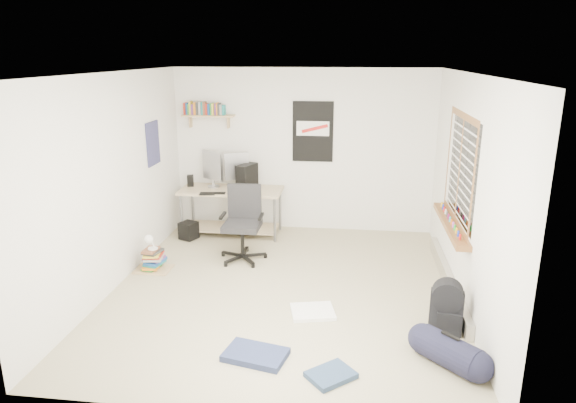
# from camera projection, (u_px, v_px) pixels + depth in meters

# --- Properties ---
(floor) EXTENTS (4.00, 4.50, 0.01)m
(floor) POSITION_uv_depth(u_px,v_px,m) (284.00, 289.00, 6.12)
(floor) COLOR gray
(floor) RESTS_ON ground
(ceiling) EXTENTS (4.00, 4.50, 0.01)m
(ceiling) POSITION_uv_depth(u_px,v_px,m) (283.00, 72.00, 5.42)
(ceiling) COLOR white
(ceiling) RESTS_ON ground
(back_wall) EXTENTS (4.00, 0.01, 2.50)m
(back_wall) POSITION_uv_depth(u_px,v_px,m) (303.00, 151.00, 7.92)
(back_wall) COLOR silver
(back_wall) RESTS_ON ground
(left_wall) EXTENTS (0.01, 4.50, 2.50)m
(left_wall) POSITION_uv_depth(u_px,v_px,m) (114.00, 182.00, 6.02)
(left_wall) COLOR silver
(left_wall) RESTS_ON ground
(right_wall) EXTENTS (0.01, 4.50, 2.50)m
(right_wall) POSITION_uv_depth(u_px,v_px,m) (467.00, 193.00, 5.53)
(right_wall) COLOR silver
(right_wall) RESTS_ON ground
(desk) EXTENTS (1.59, 0.81, 0.70)m
(desk) POSITION_uv_depth(u_px,v_px,m) (232.00, 211.00, 7.88)
(desk) COLOR tan
(desk) RESTS_ON floor
(monitor_left) EXTENTS (0.39, 0.30, 0.44)m
(monitor_left) POSITION_uv_depth(u_px,v_px,m) (213.00, 174.00, 7.84)
(monitor_left) COLOR #AEAFB3
(monitor_left) RESTS_ON desk
(monitor_right) EXTENTS (0.38, 0.22, 0.41)m
(monitor_right) POSITION_uv_depth(u_px,v_px,m) (237.00, 175.00, 7.86)
(monitor_right) COLOR gray
(monitor_right) RESTS_ON desk
(pc_tower) EXTENTS (0.30, 0.41, 0.39)m
(pc_tower) POSITION_uv_depth(u_px,v_px,m) (247.00, 177.00, 7.78)
(pc_tower) COLOR black
(pc_tower) RESTS_ON desk
(keyboard) EXTENTS (0.39, 0.18, 0.02)m
(keyboard) POSITION_uv_depth(u_px,v_px,m) (213.00, 194.00, 7.55)
(keyboard) COLOR black
(keyboard) RESTS_ON desk
(speaker_left) EXTENTS (0.11, 0.11, 0.19)m
(speaker_left) POSITION_uv_depth(u_px,v_px,m) (190.00, 181.00, 7.94)
(speaker_left) COLOR black
(speaker_left) RESTS_ON desk
(speaker_right) EXTENTS (0.13, 0.13, 0.20)m
(speaker_right) POSITION_uv_depth(u_px,v_px,m) (241.00, 182.00, 7.85)
(speaker_right) COLOR black
(speaker_right) RESTS_ON desk
(office_chair) EXTENTS (0.68, 0.68, 1.02)m
(office_chair) POSITION_uv_depth(u_px,v_px,m) (242.00, 225.00, 6.84)
(office_chair) COLOR black
(office_chair) RESTS_ON floor
(wall_shelf) EXTENTS (0.80, 0.22, 0.24)m
(wall_shelf) POSITION_uv_depth(u_px,v_px,m) (208.00, 116.00, 7.84)
(wall_shelf) COLOR tan
(wall_shelf) RESTS_ON back_wall
(poster_back_wall) EXTENTS (0.62, 0.03, 0.92)m
(poster_back_wall) POSITION_uv_depth(u_px,v_px,m) (313.00, 132.00, 7.80)
(poster_back_wall) COLOR black
(poster_back_wall) RESTS_ON back_wall
(poster_left_wall) EXTENTS (0.02, 0.42, 0.60)m
(poster_left_wall) POSITION_uv_depth(u_px,v_px,m) (153.00, 143.00, 7.09)
(poster_left_wall) COLOR navy
(poster_left_wall) RESTS_ON left_wall
(window) EXTENTS (0.10, 1.50, 1.26)m
(window) POSITION_uv_depth(u_px,v_px,m) (458.00, 169.00, 5.77)
(window) COLOR brown
(window) RESTS_ON right_wall
(baseboard_heater) EXTENTS (0.08, 2.50, 0.18)m
(baseboard_heater) POSITION_uv_depth(u_px,v_px,m) (448.00, 280.00, 6.15)
(baseboard_heater) COLOR #B7B2A8
(baseboard_heater) RESTS_ON floor
(backpack) EXTENTS (0.36, 0.31, 0.43)m
(backpack) POSITION_uv_depth(u_px,v_px,m) (446.00, 312.00, 5.16)
(backpack) COLOR black
(backpack) RESTS_ON floor
(duffel_bag) EXTENTS (0.41, 0.41, 0.57)m
(duffel_bag) POSITION_uv_depth(u_px,v_px,m) (449.00, 352.00, 4.57)
(duffel_bag) COLOR black
(duffel_bag) RESTS_ON floor
(tshirt) EXTENTS (0.53, 0.48, 0.04)m
(tshirt) POSITION_uv_depth(u_px,v_px,m) (313.00, 312.00, 5.53)
(tshirt) COLOR white
(tshirt) RESTS_ON floor
(jeans_a) EXTENTS (0.63, 0.47, 0.06)m
(jeans_a) POSITION_uv_depth(u_px,v_px,m) (255.00, 355.00, 4.72)
(jeans_a) COLOR #222B4E
(jeans_a) RESTS_ON floor
(jeans_b) EXTENTS (0.48, 0.47, 0.05)m
(jeans_b) POSITION_uv_depth(u_px,v_px,m) (331.00, 375.00, 4.44)
(jeans_b) COLOR navy
(jeans_b) RESTS_ON floor
(book_stack) EXTENTS (0.56, 0.49, 0.34)m
(book_stack) POSITION_uv_depth(u_px,v_px,m) (153.00, 259.00, 6.61)
(book_stack) COLOR olive
(book_stack) RESTS_ON floor
(desk_lamp) EXTENTS (0.17, 0.23, 0.21)m
(desk_lamp) POSITION_uv_depth(u_px,v_px,m) (152.00, 243.00, 6.53)
(desk_lamp) COLOR silver
(desk_lamp) RESTS_ON book_stack
(subwoofer) EXTENTS (0.30, 0.30, 0.25)m
(subwoofer) POSITION_uv_depth(u_px,v_px,m) (189.00, 230.00, 7.70)
(subwoofer) COLOR black
(subwoofer) RESTS_ON floor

